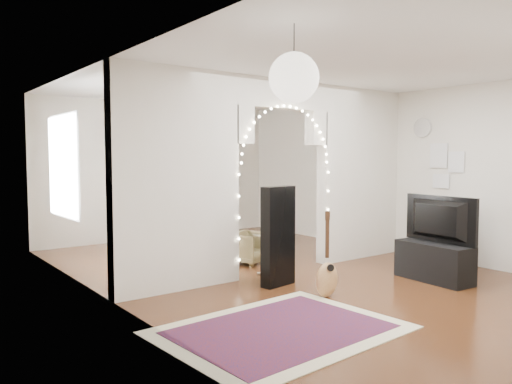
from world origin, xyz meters
TOP-DOWN VIEW (x-y plane):
  - floor at (0.00, 0.00)m, footprint 7.50×7.50m
  - ceiling at (0.00, 0.00)m, footprint 5.00×7.50m
  - wall_back at (0.00, 3.75)m, footprint 5.00×0.02m
  - wall_left at (-2.50, 0.00)m, footprint 0.02×7.50m
  - wall_right at (2.50, 0.00)m, footprint 0.02×7.50m
  - divider_wall at (0.00, 0.00)m, footprint 5.00×0.20m
  - fairy_lights at (0.00, -0.13)m, footprint 1.64×0.04m
  - window at (-2.47, 1.80)m, footprint 0.04×1.20m
  - wall_clock at (2.48, -0.60)m, footprint 0.03×0.31m
  - picture_frames at (2.48, -1.00)m, footprint 0.02×0.50m
  - paper_lantern at (-1.90, -2.40)m, footprint 0.40×0.40m
  - ceiling_fan at (0.00, 2.00)m, footprint 1.10×1.10m
  - area_rug at (-1.59, -1.89)m, footprint 2.27×1.76m
  - guitar_case at (-0.55, -0.60)m, footprint 0.50×0.23m
  - acoustic_guitar at (-0.45, -1.36)m, footprint 0.36×0.21m
  - tabby_cat at (-0.34, -0.27)m, footprint 0.27×0.47m
  - floor_speaker at (2.20, -1.34)m, footprint 0.43×0.40m
  - media_console at (1.23, -1.67)m, footprint 0.49×1.03m
  - tv at (1.23, -1.67)m, footprint 0.24×1.08m
  - bookcase at (-0.07, 3.50)m, footprint 1.51×0.61m
  - dining_table at (-0.45, 3.50)m, footprint 1.33×1.02m
  - flower_vase at (-0.45, 3.50)m, footprint 0.22×0.22m
  - dining_chair_left at (-0.96, 1.52)m, footprint 0.55×0.56m
  - dining_chair_right at (-0.06, 0.68)m, footprint 0.66×0.67m

SIDE VIEW (x-z plane):
  - floor at x=0.00m, z-range 0.00..0.00m
  - area_rug at x=-1.59m, z-range 0.00..0.02m
  - tabby_cat at x=-0.34m, z-range -0.03..0.28m
  - dining_chair_left at x=-0.96m, z-range 0.00..0.44m
  - dining_chair_right at x=-0.06m, z-range 0.00..0.48m
  - media_console at x=1.23m, z-range 0.00..0.50m
  - acoustic_guitar at x=-0.45m, z-range -0.05..0.80m
  - floor_speaker at x=2.20m, z-range 0.00..0.90m
  - guitar_case at x=-0.55m, z-range 0.00..1.26m
  - dining_table at x=-0.45m, z-range 0.30..1.06m
  - bookcase at x=-0.07m, z-range 0.00..1.50m
  - tv at x=1.23m, z-range 0.50..1.12m
  - flower_vase at x=-0.45m, z-range 0.76..0.95m
  - wall_back at x=0.00m, z-range 0.00..2.70m
  - wall_left at x=-2.50m, z-range 0.00..2.70m
  - wall_right at x=2.50m, z-range 0.00..2.70m
  - divider_wall at x=0.00m, z-range 0.07..2.77m
  - window at x=-2.47m, z-range 0.80..2.20m
  - picture_frames at x=2.48m, z-range 1.15..1.85m
  - fairy_lights at x=0.00m, z-range 0.75..2.35m
  - wall_clock at x=2.48m, z-range 1.95..2.25m
  - paper_lantern at x=-1.90m, z-range 2.05..2.45m
  - ceiling_fan at x=0.00m, z-range 2.25..2.55m
  - ceiling at x=0.00m, z-range 2.69..2.71m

